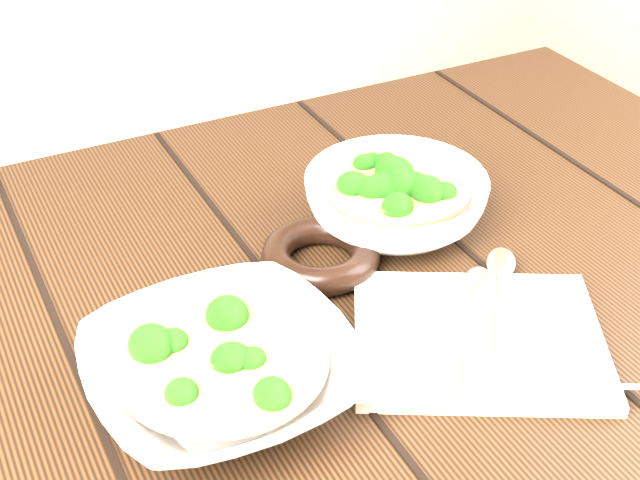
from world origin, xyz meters
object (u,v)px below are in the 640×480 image
at_px(table, 312,396).
at_px(soup_bowl_back, 396,200).
at_px(napkin, 478,338).
at_px(trivet, 321,255).
at_px(soup_bowl_front, 222,372).

distance_m(table, soup_bowl_back, 0.22).
bearing_deg(napkin, trivet, 141.92).
height_order(table, trivet, trivet).
bearing_deg(soup_bowl_back, trivet, -163.89).
relative_size(table, soup_bowl_front, 5.43).
height_order(soup_bowl_front, napkin, soup_bowl_front).
height_order(soup_bowl_back, trivet, soup_bowl_back).
height_order(table, napkin, napkin).
bearing_deg(soup_bowl_back, soup_bowl_front, -148.69).
relative_size(soup_bowl_front, napkin, 1.01).
bearing_deg(napkin, table, 160.65).
height_order(table, soup_bowl_front, soup_bowl_front).
bearing_deg(soup_bowl_front, table, 33.02).
xyz_separation_m(table, soup_bowl_front, (-0.12, -0.08, 0.15)).
bearing_deg(napkin, soup_bowl_front, -161.31).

